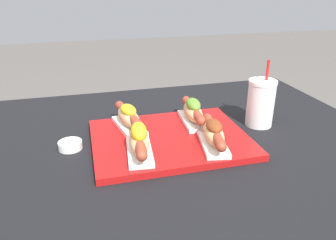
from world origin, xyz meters
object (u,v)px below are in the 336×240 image
Objects in this scene: drink_cup at (261,103)px; sauce_bowl at (70,145)px; hot_dog_2 at (129,117)px; hot_dog_3 at (193,112)px; hot_dog_0 at (139,141)px; hot_dog_1 at (214,134)px; serving_tray at (170,139)px.

sauce_bowl is at bearing -178.89° from drink_cup.
hot_dog_3 reaches higher than hot_dog_2.
hot_dog_3 is (0.19, -0.01, 0.00)m from hot_dog_2.
hot_dog_0 is 0.19m from hot_dog_1.
serving_tray is at bearing -141.84° from hot_dog_3.
drink_cup reaches higher than sauce_bowl.
sauce_bowl is at bearing 162.87° from hot_dog_1.
hot_dog_1 is at bearing -88.57° from hot_dog_3.
hot_dog_0 is at bearing -89.19° from hot_dog_2.
serving_tray is at bearing -172.11° from drink_cup.
hot_dog_1 is 0.99× the size of hot_dog_3.
serving_tray is 2.18× the size of hot_dog_3.
hot_dog_3 is (-0.00, 0.15, 0.00)m from hot_dog_1.
hot_dog_0 is 0.96× the size of drink_cup.
hot_dog_3 reaches higher than sauce_bowl.
hot_dog_1 is at bearing -40.07° from hot_dog_2.
drink_cup reaches higher than hot_dog_2.
hot_dog_0 reaches higher than serving_tray.
serving_tray is 0.13m from hot_dog_0.
drink_cup is at bearing 31.39° from hot_dog_1.
hot_dog_1 reaches higher than sauce_bowl.
hot_dog_0 reaches higher than hot_dog_3.
hot_dog_1 is (0.19, -0.01, -0.00)m from hot_dog_0.
sauce_bowl reaches higher than serving_tray.
hot_dog_3 is at bearing 37.66° from hot_dog_0.
hot_dog_0 is at bearing -142.34° from hot_dog_3.
hot_dog_2 is at bearing 140.55° from serving_tray.
hot_dog_3 is at bearing 171.53° from drink_cup.
sauce_bowl is at bearing 148.22° from hot_dog_0.
drink_cup is (0.20, 0.12, 0.02)m from hot_dog_1.
hot_dog_3 is at bearing 6.59° from sauce_bowl.
hot_dog_2 is 0.99× the size of hot_dog_3.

